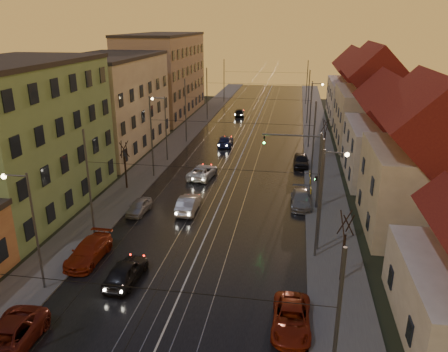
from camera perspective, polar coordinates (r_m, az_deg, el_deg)
The scene contains 45 objects.
ground at distance 26.70m, azimuth -7.44°, elevation -18.58°, with size 160.00×160.00×0.00m, color black.
road at distance 62.54m, azimuth 3.00°, elevation 4.34°, with size 16.00×120.00×0.04m, color black.
sidewalk_left at distance 64.35m, azimuth -5.91°, elevation 4.75°, with size 4.00×120.00×0.15m, color #4C4C4C.
sidewalk_right at distance 62.26m, azimuth 12.20°, elevation 3.90°, with size 4.00×120.00×0.15m, color #4C4C4C.
tram_rail_0 at distance 62.80m, azimuth 1.00°, elevation 4.46°, with size 0.06×120.00×0.03m, color gray.
tram_rail_1 at distance 62.61m, azimuth 2.29°, elevation 4.40°, with size 0.06×120.00×0.03m, color gray.
tram_rail_2 at distance 62.45m, azimuth 3.70°, elevation 4.34°, with size 0.06×120.00×0.03m, color gray.
tram_rail_3 at distance 62.33m, azimuth 5.01°, elevation 4.27°, with size 0.06×120.00×0.03m, color gray.
apartment_left_1 at distance 42.84m, azimuth -25.29°, elevation 4.28°, with size 10.00×18.00×13.00m, color #6B8F5B.
apartment_left_2 at distance 60.04m, azimuth -14.64°, elevation 8.95°, with size 10.00×20.00×12.00m, color #B9A68F.
apartment_left_3 at distance 82.17m, azimuth -7.94°, elevation 12.81°, with size 10.00×24.00×14.00m, color tan.
house_right_1 at distance 38.10m, azimuth 24.75°, elevation 0.98°, with size 8.67×10.20×10.80m.
house_right_2 at distance 50.48m, azimuth 21.05°, elevation 4.76°, with size 9.18×12.24×9.20m.
house_right_3 at distance 64.71m, azimuth 18.73°, elevation 9.10°, with size 9.18×14.28×11.50m.
house_right_4 at distance 82.43m, azimuth 16.84°, elevation 10.82°, with size 9.18×16.32×10.00m.
catenary_pole_r_0 at distance 18.48m, azimuth 14.22°, elevation -21.33°, with size 0.16×0.16×9.00m, color #595B60.
catenary_pole_l_1 at distance 34.84m, azimuth -17.18°, elevation -1.36°, with size 0.16×0.16×9.00m, color #595B60.
catenary_pole_r_1 at distance 31.40m, azimuth 12.30°, elevation -3.22°, with size 0.16×0.16×9.00m, color #595B60.
catenary_pole_l_2 at distance 48.05m, azimuth -9.43°, elevation 4.94°, with size 0.16×0.16×9.00m, color #595B60.
catenary_pole_r_2 at distance 45.61m, azimuth 11.57°, elevation 4.01°, with size 0.16×0.16×9.00m, color #595B60.
catenary_pole_l_3 at distance 62.07m, azimuth -5.04°, elevation 8.42°, with size 0.16×0.16×9.00m, color #595B60.
catenary_pole_r_3 at distance 60.21m, azimuth 11.19°, elevation 7.78°, with size 0.16×0.16×9.00m, color #595B60.
catenary_pole_l_4 at distance 76.47m, azimuth -2.24°, elevation 10.59°, with size 0.16×0.16×9.00m, color #595B60.
catenary_pole_r_4 at distance 74.96m, azimuth 10.96°, elevation 10.07°, with size 0.16×0.16×9.00m, color #595B60.
catenary_pole_l_5 at distance 93.99m, azimuth 0.00°, elevation 12.28°, with size 0.16×0.16×9.00m, color #595B60.
catenary_pole_r_5 at distance 92.77m, azimuth 10.77°, elevation 11.85°, with size 0.16×0.16×9.00m, color #595B60.
street_lamp_0 at distance 29.39m, azimuth -24.06°, elevation -5.36°, with size 1.75×0.32×8.00m.
street_lamp_1 at distance 32.22m, azimuth 13.18°, elevation -1.96°, with size 1.75×0.32×8.00m.
street_lamp_2 at distance 53.65m, azimuth -7.94°, elevation 6.97°, with size 1.75×0.32×8.00m.
street_lamp_3 at distance 67.03m, azimuth 11.53°, elevation 9.27°, with size 1.75×0.32×8.00m.
traffic_light_mast at distance 39.80m, azimuth 10.94°, elevation 1.92°, with size 5.30×0.32×7.20m.
bare_tree_0 at distance 45.56m, azimuth -12.77°, elevation 1.26°, with size 1.09×1.09×5.11m.
bare_tree_1 at distance 29.70m, azimuth 15.37°, elevation -9.19°, with size 1.09×1.09×5.11m.
bare_tree_2 at distance 55.88m, azimuth 13.01°, elevation 4.62°, with size 1.09×1.09×5.11m.
driving_car_0 at distance 30.36m, azimuth -12.71°, elevation -12.04°, with size 1.78×4.42×1.51m, color black.
driving_car_1 at distance 39.94m, azimuth -4.67°, elevation -3.61°, with size 1.58×4.53×1.49m, color #A9A9AF.
driving_car_2 at distance 48.35m, azimuth -2.81°, elevation 0.56°, with size 2.31×5.02×1.39m, color silver.
driving_car_3 at distance 60.95m, azimuth 0.19°, elevation 4.61°, with size 1.93×4.74×1.37m, color #181E49.
driving_car_4 at distance 80.52m, azimuth 2.04°, elevation 8.30°, with size 1.65×4.10×1.40m, color black.
parked_left_1 at distance 26.76m, azimuth -26.63°, elevation -18.69°, with size 2.50×5.42×1.51m, color #5C190F.
parked_left_2 at distance 33.49m, azimuth -17.26°, elevation -9.37°, with size 2.01×4.94×1.43m, color maroon.
parked_left_3 at distance 40.26m, azimuth -11.04°, elevation -3.95°, with size 1.44×3.57×1.22m, color #A2A1A7.
parked_right_0 at distance 26.10m, azimuth 8.78°, elevation -17.89°, with size 2.15×4.66×1.30m, color maroon.
parked_right_1 at distance 41.62m, azimuth 10.04°, elevation -2.98°, with size 1.89×4.65×1.35m, color gray.
parked_right_2 at distance 52.93m, azimuth 10.03°, elevation 2.02°, with size 1.74×4.33×1.48m, color black.
Camera 1 is at (6.63, -19.98, 16.42)m, focal length 35.00 mm.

